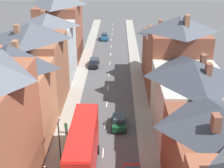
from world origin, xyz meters
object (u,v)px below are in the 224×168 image
car_parked_right_a (78,133)px  pedestrian_mid_right (66,127)px  car_far_grey (119,121)px  car_parked_left_b (94,62)px  double_decker_bus_lead (83,150)px  car_near_blue (71,164)px  street_lamp (60,141)px  car_near_silver (105,36)px

car_parked_right_a → pedestrian_mid_right: bearing=147.9°
car_far_grey → car_parked_left_b: bearing=102.2°
double_decker_bus_lead → car_far_grey: double_decker_bus_lead is taller
car_parked_right_a → car_near_blue: bearing=-90.0°
car_parked_left_b → pedestrian_mid_right: bearing=-93.7°
car_far_grey → street_lamp: street_lamp is taller
double_decker_bus_lead → street_lamp: size_ratio=1.96×
car_near_blue → car_far_grey: car_far_grey is taller
car_parked_right_a → street_lamp: street_lamp is taller
car_near_silver → car_parked_left_b: car_near_silver is taller
car_far_grey → pedestrian_mid_right: 6.77m
car_near_silver → car_parked_left_b: (-1.30, -19.77, -0.03)m
double_decker_bus_lead → pedestrian_mid_right: size_ratio=6.71×
car_parked_left_b → pedestrian_mid_right: (-1.60, -24.56, 0.21)m
car_near_silver → car_far_grey: car_near_silver is taller
car_near_blue → car_near_silver: 51.16m
car_far_grey → street_lamp: bearing=-126.6°
street_lamp → car_parked_right_a: bearing=77.7°
double_decker_bus_lead → car_near_silver: bearing=90.0°
double_decker_bus_lead → car_near_silver: (0.01, 51.50, -1.97)m
pedestrian_mid_right → car_near_silver: bearing=86.3°
car_parked_right_a → pedestrian_mid_right: (-1.60, 1.01, 0.20)m
car_near_blue → car_near_silver: car_near_silver is taller
car_near_silver → car_parked_left_b: size_ratio=0.96×
car_far_grey → car_parked_right_a: bearing=-149.7°
street_lamp → car_parked_left_b: bearing=87.9°
car_parked_left_b → pedestrian_mid_right: pedestrian_mid_right is taller
double_decker_bus_lead → car_near_blue: double_decker_bus_lead is taller
car_near_silver → street_lamp: street_lamp is taller
double_decker_bus_lead → car_parked_left_b: double_decker_bus_lead is taller
car_near_silver → pedestrian_mid_right: pedestrian_mid_right is taller
car_parked_left_b → car_far_grey: car_far_grey is taller
double_decker_bus_lead → car_far_grey: 9.93m
car_parked_right_a → car_far_grey: bearing=30.3°
street_lamp → double_decker_bus_lead: bearing=-19.9°
car_parked_left_b → street_lamp: street_lamp is taller
double_decker_bus_lead → car_near_blue: size_ratio=2.43×
double_decker_bus_lead → street_lamp: street_lamp is taller
car_near_blue → car_parked_right_a: car_parked_right_a is taller
car_parked_left_b → street_lamp: (-1.15, -30.85, 2.42)m
car_near_blue → car_parked_right_a: (0.00, 5.81, 0.01)m
car_near_blue → pedestrian_mid_right: 7.00m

